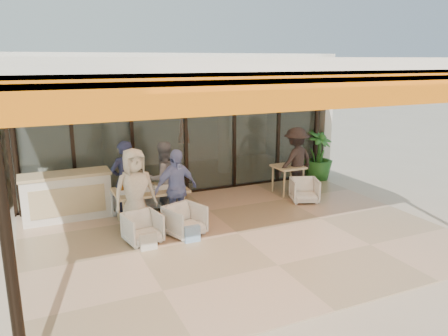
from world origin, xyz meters
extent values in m
plane|color=#C6B293|center=(0.00, 0.00, 0.00)|extent=(70.00, 70.00, 0.00)
cube|color=tan|center=(0.00, 0.00, 0.01)|extent=(8.00, 6.00, 0.01)
cube|color=silver|center=(0.00, 0.00, 3.30)|extent=(8.00, 6.00, 0.20)
cube|color=orange|center=(0.00, -2.94, 3.02)|extent=(8.00, 0.12, 0.45)
cube|color=orange|center=(0.00, -2.25, 3.14)|extent=(8.00, 1.50, 0.06)
cylinder|color=black|center=(-3.88, -2.88, 1.60)|extent=(0.12, 0.12, 3.20)
cylinder|color=black|center=(-3.88, 2.88, 1.60)|extent=(0.12, 0.12, 3.20)
cylinder|color=black|center=(3.88, 2.88, 1.60)|extent=(0.12, 0.12, 3.20)
cube|color=#9EADA3|center=(0.00, 3.00, 1.60)|extent=(8.00, 0.03, 3.20)
cube|color=black|center=(0.00, 3.00, 0.04)|extent=(8.00, 0.10, 0.08)
cube|color=black|center=(0.00, 3.00, 3.16)|extent=(8.00, 0.10, 0.08)
cube|color=black|center=(-4.00, 3.00, 1.60)|extent=(0.08, 0.10, 3.20)
cube|color=black|center=(-2.70, 3.00, 1.60)|extent=(0.08, 0.10, 3.20)
cube|color=black|center=(-1.35, 3.00, 1.60)|extent=(0.08, 0.10, 3.20)
cube|color=black|center=(0.00, 3.00, 1.60)|extent=(0.08, 0.10, 3.20)
cube|color=black|center=(1.35, 3.00, 1.60)|extent=(0.08, 0.10, 3.20)
cube|color=black|center=(2.70, 3.00, 1.60)|extent=(0.08, 0.10, 3.20)
cube|color=black|center=(4.00, 3.00, 1.60)|extent=(0.08, 0.10, 3.20)
cube|color=silver|center=(0.00, 6.50, 1.70)|extent=(9.00, 0.25, 3.40)
cube|color=silver|center=(4.40, 4.75, 1.70)|extent=(0.25, 3.50, 3.40)
cube|color=silver|center=(0.00, 4.75, 3.40)|extent=(9.00, 3.50, 0.25)
cube|color=#DBBA85|center=(0.00, 4.75, 0.01)|extent=(8.00, 3.50, 0.02)
cylinder|color=silver|center=(-1.60, 4.60, 1.50)|extent=(0.40, 0.40, 3.00)
cylinder|color=silver|center=(1.80, 4.60, 1.50)|extent=(0.40, 0.40, 3.00)
cylinder|color=black|center=(-1.20, 4.20, 3.00)|extent=(0.03, 0.03, 0.70)
cube|color=black|center=(-1.20, 4.20, 2.55)|extent=(0.30, 0.30, 0.40)
sphere|color=#FFBF72|center=(-1.20, 4.20, 2.55)|extent=(0.18, 0.18, 0.18)
cylinder|color=black|center=(2.30, 4.20, 3.00)|extent=(0.03, 0.03, 0.70)
cube|color=black|center=(2.30, 4.20, 2.55)|extent=(0.30, 0.30, 0.40)
sphere|color=#FFBF72|center=(2.30, 4.20, 2.55)|extent=(0.18, 0.18, 0.18)
cylinder|color=black|center=(0.30, 4.00, 0.05)|extent=(0.40, 0.40, 0.05)
cylinder|color=black|center=(0.30, 4.00, 1.05)|extent=(0.04, 0.04, 2.10)
cone|color=#D34812|center=(0.30, 4.00, 1.70)|extent=(0.32, 0.32, 1.10)
cube|color=silver|center=(-2.97, 2.30, 0.50)|extent=(1.80, 0.60, 1.00)
cube|color=#DBBA85|center=(-2.97, 2.30, 1.01)|extent=(1.85, 0.65, 0.06)
cube|color=#DBBA85|center=(-2.97, 1.99, 0.50)|extent=(1.50, 0.02, 0.60)
cube|color=#DBBA85|center=(-1.39, 1.36, 0.72)|extent=(1.50, 0.90, 0.05)
cube|color=white|center=(-1.39, 1.36, 0.74)|extent=(1.30, 0.35, 0.01)
cylinder|color=#DBBA85|center=(-2.01, 1.04, 0.35)|extent=(0.06, 0.06, 0.70)
cylinder|color=#DBBA85|center=(-0.77, 1.04, 0.35)|extent=(0.06, 0.06, 0.70)
cylinder|color=#DBBA85|center=(-2.01, 1.68, 0.35)|extent=(0.06, 0.06, 0.70)
cylinder|color=#DBBA85|center=(-0.77, 1.68, 0.35)|extent=(0.06, 0.06, 0.70)
cylinder|color=white|center=(-1.84, 1.21, 0.81)|extent=(0.06, 0.06, 0.11)
cylinder|color=white|center=(-1.64, 1.56, 0.81)|extent=(0.06, 0.06, 0.11)
cylinder|color=white|center=(-1.34, 1.26, 0.81)|extent=(0.06, 0.06, 0.11)
cylinder|color=white|center=(-1.09, 1.54, 0.81)|extent=(0.06, 0.06, 0.11)
cylinder|color=white|center=(-0.89, 1.16, 0.81)|extent=(0.06, 0.06, 0.11)
cylinder|color=brown|center=(-1.94, 1.51, 0.83)|extent=(0.07, 0.07, 0.16)
cylinder|color=black|center=(-1.49, 1.64, 0.83)|extent=(0.09, 0.09, 0.17)
cylinder|color=black|center=(-1.49, 1.64, 0.93)|extent=(0.10, 0.10, 0.01)
cylinder|color=white|center=(-1.84, 1.06, 0.76)|extent=(0.22, 0.22, 0.01)
cylinder|color=white|center=(-0.94, 1.06, 0.76)|extent=(0.22, 0.22, 0.01)
cylinder|color=white|center=(-1.84, 1.68, 0.76)|extent=(0.22, 0.22, 0.01)
cylinder|color=white|center=(-0.94, 1.68, 0.76)|extent=(0.22, 0.22, 0.01)
imported|color=white|center=(-1.81, 2.31, 0.34)|extent=(0.74, 0.70, 0.69)
imported|color=white|center=(-0.97, 2.31, 0.36)|extent=(0.87, 0.84, 0.73)
imported|color=white|center=(-1.81, 0.41, 0.32)|extent=(0.72, 0.69, 0.65)
imported|color=white|center=(-0.97, 0.41, 0.34)|extent=(0.84, 0.82, 0.68)
imported|color=#1A2239|center=(-1.81, 1.81, 0.86)|extent=(0.72, 0.57, 1.73)
imported|color=slate|center=(-0.97, 1.81, 0.82)|extent=(0.91, 0.77, 1.64)
imported|color=beige|center=(-1.81, 0.91, 0.87)|extent=(0.90, 0.64, 1.73)
imported|color=#7782C6|center=(-0.97, 0.91, 0.82)|extent=(1.03, 0.61, 1.64)
cube|color=silver|center=(-1.81, 0.01, 0.17)|extent=(0.30, 0.10, 0.34)
cube|color=#99BFD8|center=(-0.97, 0.01, 0.17)|extent=(0.30, 0.10, 0.34)
cube|color=#DBBA85|center=(2.36, 1.91, 0.72)|extent=(0.70, 0.70, 0.05)
cylinder|color=#DBBA85|center=(2.08, 1.63, 0.35)|extent=(0.05, 0.05, 0.70)
cylinder|color=#DBBA85|center=(2.64, 1.63, 0.35)|extent=(0.05, 0.05, 0.70)
cylinder|color=#DBBA85|center=(2.08, 2.19, 0.35)|extent=(0.05, 0.05, 0.70)
cylinder|color=#DBBA85|center=(2.64, 2.19, 0.35)|extent=(0.05, 0.05, 0.70)
imported|color=white|center=(2.36, 1.16, 0.32)|extent=(0.80, 0.78, 0.65)
imported|color=black|center=(2.56, 1.88, 0.86)|extent=(1.24, 0.91, 1.72)
imported|color=#1E5919|center=(3.89, 2.71, 0.72)|extent=(1.03, 1.03, 1.43)
camera|label=1|loc=(-3.60, -7.21, 3.38)|focal=35.00mm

